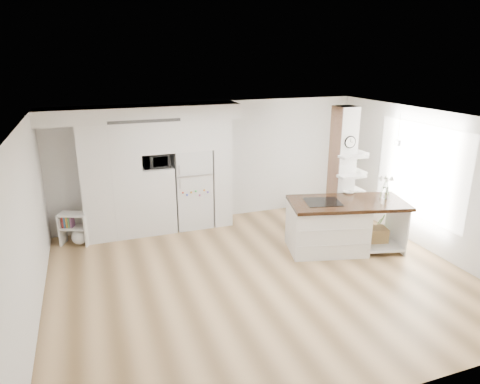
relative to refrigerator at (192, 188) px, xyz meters
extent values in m
cube|color=tan|center=(0.53, -2.68, -0.88)|extent=(7.00, 6.00, 0.01)
cube|color=white|center=(0.53, -2.68, 1.82)|extent=(7.00, 6.00, 0.04)
cube|color=silver|center=(0.53, 0.32, 0.47)|extent=(7.00, 0.04, 2.70)
cube|color=silver|center=(0.53, -5.68, 0.47)|extent=(7.00, 0.04, 2.70)
cube|color=silver|center=(-2.98, -2.68, 0.47)|extent=(0.04, 6.00, 2.70)
cube|color=silver|center=(4.03, -2.68, 0.47)|extent=(0.04, 6.00, 2.70)
cube|color=white|center=(-1.68, -0.01, 0.32)|extent=(1.20, 0.65, 2.40)
cube|color=white|center=(-0.75, -0.01, -0.17)|extent=(0.65, 0.65, 1.42)
cube|color=white|center=(-0.75, -0.01, 1.20)|extent=(0.65, 0.65, 0.65)
cube|color=white|center=(0.00, -0.01, 1.20)|extent=(0.85, 0.65, 0.65)
cube|color=white|center=(0.62, -0.01, 0.32)|extent=(0.40, 0.65, 2.40)
cube|color=silver|center=(-0.97, -0.03, 1.67)|extent=(4.00, 0.70, 0.30)
cube|color=#262626|center=(-0.97, -0.37, 1.56)|extent=(1.40, 0.04, 0.06)
cube|color=silver|center=(0.00, 0.00, 0.00)|extent=(0.78, 0.66, 1.75)
cube|color=#B2B2B7|center=(0.00, -0.34, 0.36)|extent=(0.78, 0.01, 0.03)
cube|color=silver|center=(2.82, -1.48, 0.47)|extent=(0.40, 0.40, 2.70)
cube|color=#AD7761|center=(2.61, -1.48, 0.47)|extent=(0.02, 0.40, 2.70)
cube|color=#AD7761|center=(2.82, -1.27, 0.47)|extent=(0.40, 0.02, 2.70)
cylinder|color=black|center=(2.82, -1.69, 1.14)|extent=(0.25, 0.03, 0.25)
cylinder|color=white|center=(2.82, -1.71, 1.14)|extent=(0.21, 0.01, 0.21)
plane|color=white|center=(4.00, -2.38, 0.62)|extent=(0.00, 2.40, 2.40)
cylinder|color=white|center=(2.23, -2.53, 1.24)|extent=(0.12, 0.12, 0.10)
cube|color=white|center=(2.14, -2.14, -0.41)|extent=(1.62, 1.26, 0.93)
cube|color=white|center=(3.15, -2.39, -0.75)|extent=(0.98, 1.10, 0.04)
cube|color=white|center=(3.51, -2.48, -0.41)|extent=(0.26, 0.92, 0.93)
cube|color=#331D0F|center=(2.51, -2.23, 0.08)|extent=(2.39, 1.55, 0.07)
cube|color=black|center=(2.03, -2.11, 0.12)|extent=(0.78, 0.70, 0.01)
cube|color=tan|center=(3.10, -2.38, -0.59)|extent=(0.51, 0.43, 0.28)
cylinder|color=white|center=(3.29, -2.31, 0.23)|extent=(0.12, 0.12, 0.22)
cube|color=white|center=(-2.72, -0.08, -0.54)|extent=(0.15, 0.31, 0.66)
cube|color=white|center=(-2.23, -0.29, -0.54)|extent=(0.15, 0.31, 0.66)
cube|color=white|center=(-2.48, -0.18, -0.23)|extent=(0.64, 0.51, 0.03)
cube|color=white|center=(-2.48, -0.18, -0.52)|extent=(0.61, 0.50, 0.03)
sphere|color=silver|center=(-2.41, -0.21, -0.71)|extent=(0.32, 0.32, 0.32)
imported|color=#3C722D|center=(3.52, -1.96, -0.62)|extent=(0.31, 0.27, 0.51)
imported|color=#3C722D|center=(2.70, -0.18, -0.65)|extent=(0.30, 0.30, 0.46)
imported|color=#2D2D2D|center=(-0.75, -0.06, 0.69)|extent=(0.54, 0.37, 0.30)
imported|color=#3C722D|center=(3.15, -1.38, 0.65)|extent=(0.27, 0.23, 0.30)
imported|color=white|center=(2.82, -1.78, 0.13)|extent=(0.22, 0.22, 0.05)
camera|label=1|loc=(-2.06, -8.78, 2.79)|focal=32.00mm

